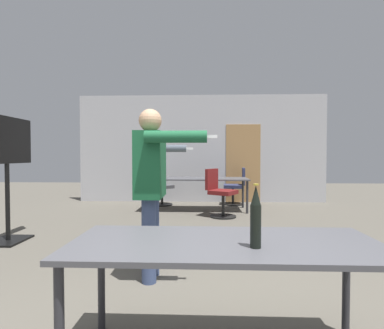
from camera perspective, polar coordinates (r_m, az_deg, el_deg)
name	(u,v)px	position (r m, az deg, el deg)	size (l,w,h in m)	color
back_wall	(202,149)	(7.99, 2.00, 2.98)	(6.53, 0.12, 2.83)	#BCBCC1
conference_table_near	(225,253)	(1.83, 6.32, -16.39)	(1.80, 0.73, 0.72)	#4C4C51
conference_table_far	(196,180)	(6.73, 0.67, -3.07)	(2.33, 0.81, 0.72)	#4C4C51
tv_screen	(7,162)	(4.96, -31.81, 0.39)	(0.44, 1.12, 1.78)	black
person_left_plaid	(152,177)	(2.98, -7.64, -2.46)	(0.77, 0.67, 1.68)	#3D4C75
person_center_tall	(149,175)	(4.17, -8.27, -1.94)	(0.76, 0.57, 1.59)	beige
office_chair_mid_tucked	(159,188)	(7.44, -6.26, -4.47)	(0.68, 0.67, 0.92)	black
office_chair_far_left	(220,194)	(6.05, 5.31, -5.61)	(0.68, 0.65, 0.96)	black
office_chair_far_right	(236,188)	(7.59, 8.39, -4.36)	(0.57, 0.52, 0.92)	black
beer_bottle	(256,218)	(1.68, 12.04, -9.88)	(0.06, 0.06, 0.35)	black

